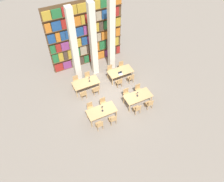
{
  "coord_description": "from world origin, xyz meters",
  "views": [
    {
      "loc": [
        -4.67,
        -9.68,
        12.28
      ],
      "look_at": [
        0.0,
        -0.14,
        0.7
      ],
      "focal_mm": 35.0,
      "sensor_mm": 36.0,
      "label": 1
    }
  ],
  "objects": [
    {
      "name": "chair_3",
      "position": [
        -0.96,
        -0.71,
        0.49
      ],
      "size": [
        0.42,
        0.4,
        0.9
      ],
      "rotation": [
        0.0,
        0.0,
        3.14
      ],
      "color": "tan",
      "rests_on": "ground_plane"
    },
    {
      "name": "chair_0",
      "position": [
        -1.93,
        -2.26,
        0.49
      ],
      "size": [
        0.42,
        0.4,
        0.9
      ],
      "color": "tan",
      "rests_on": "ground_plane"
    },
    {
      "name": "desk_lamp_0",
      "position": [
        -1.38,
        -1.53,
        1.12
      ],
      "size": [
        0.14,
        0.14,
        0.5
      ],
      "color": "#232328",
      "rests_on": "reading_table_0"
    },
    {
      "name": "reading_table_0",
      "position": [
        -1.43,
        -1.48,
        0.7
      ],
      "size": [
        1.96,
        0.98,
        0.78
      ],
      "color": "tan",
      "rests_on": "ground_plane"
    },
    {
      "name": "reading_table_2",
      "position": [
        -1.4,
        1.44,
        0.7
      ],
      "size": [
        1.96,
        0.98,
        0.78
      ],
      "color": "tan",
      "rests_on": "ground_plane"
    },
    {
      "name": "desk_lamp_2",
      "position": [
        -1.1,
        1.42,
        1.12
      ],
      "size": [
        0.14,
        0.14,
        0.5
      ],
      "color": "#232328",
      "rests_on": "reading_table_2"
    },
    {
      "name": "pillar_left",
      "position": [
        -1.47,
        2.98,
        3.0
      ],
      "size": [
        0.45,
        0.45,
        6.0
      ],
      "color": "silver",
      "rests_on": "ground_plane"
    },
    {
      "name": "chair_4",
      "position": [
        0.92,
        -2.21,
        0.49
      ],
      "size": [
        0.42,
        0.4,
        0.9
      ],
      "color": "tan",
      "rests_on": "ground_plane"
    },
    {
      "name": "ground_plane",
      "position": [
        0.0,
        0.0,
        0.0
      ],
      "size": [
        40.0,
        40.0,
        0.0
      ],
      "primitive_type": "plane",
      "color": "gray"
    },
    {
      "name": "chair_7",
      "position": [
        1.91,
        -0.66,
        0.49
      ],
      "size": [
        0.42,
        0.4,
        0.9
      ],
      "rotation": [
        0.0,
        0.0,
        3.14
      ],
      "color": "tan",
      "rests_on": "ground_plane"
    },
    {
      "name": "chair_14",
      "position": [
        2.01,
        0.62,
        0.49
      ],
      "size": [
        0.42,
        0.4,
        0.9
      ],
      "color": "tan",
      "rests_on": "ground_plane"
    },
    {
      "name": "chair_9",
      "position": [
        -1.91,
        2.21,
        0.49
      ],
      "size": [
        0.42,
        0.4,
        0.9
      ],
      "rotation": [
        0.0,
        0.0,
        3.14
      ],
      "color": "tan",
      "rests_on": "ground_plane"
    },
    {
      "name": "chair_13",
      "position": [
        0.98,
        2.17,
        0.49
      ],
      "size": [
        0.42,
        0.4,
        0.9
      ],
      "rotation": [
        0.0,
        0.0,
        3.14
      ],
      "color": "tan",
      "rests_on": "ground_plane"
    },
    {
      "name": "chair_8",
      "position": [
        -1.91,
        0.66,
        0.49
      ],
      "size": [
        0.42,
        0.4,
        0.9
      ],
      "color": "tan",
      "rests_on": "ground_plane"
    },
    {
      "name": "chair_11",
      "position": [
        -0.94,
        2.21,
        0.49
      ],
      "size": [
        0.42,
        0.4,
        0.9
      ],
      "rotation": [
        0.0,
        0.0,
        3.14
      ],
      "color": "tan",
      "rests_on": "ground_plane"
    },
    {
      "name": "chair_12",
      "position": [
        0.98,
        0.62,
        0.49
      ],
      "size": [
        0.42,
        0.4,
        0.9
      ],
      "color": "tan",
      "rests_on": "ground_plane"
    },
    {
      "name": "chair_6",
      "position": [
        1.91,
        -2.21,
        0.49
      ],
      "size": [
        0.42,
        0.4,
        0.9
      ],
      "color": "tan",
      "rests_on": "ground_plane"
    },
    {
      "name": "reading_table_3",
      "position": [
        1.49,
        1.39,
        0.7
      ],
      "size": [
        1.96,
        0.98,
        0.78
      ],
      "color": "tan",
      "rests_on": "ground_plane"
    },
    {
      "name": "reading_table_1",
      "position": [
        1.41,
        -1.43,
        0.7
      ],
      "size": [
        1.96,
        0.98,
        0.78
      ],
      "color": "tan",
      "rests_on": "ground_plane"
    },
    {
      "name": "chair_10",
      "position": [
        -0.94,
        0.66,
        0.49
      ],
      "size": [
        0.42,
        0.4,
        0.9
      ],
      "color": "tan",
      "rests_on": "ground_plane"
    },
    {
      "name": "pillar_right",
      "position": [
        1.47,
        2.98,
        3.0
      ],
      "size": [
        0.45,
        0.45,
        6.0
      ],
      "color": "silver",
      "rests_on": "ground_plane"
    },
    {
      "name": "pillar_center",
      "position": [
        0.0,
        2.98,
        3.0
      ],
      "size": [
        0.45,
        0.45,
        6.0
      ],
      "color": "silver",
      "rests_on": "ground_plane"
    },
    {
      "name": "chair_2",
      "position": [
        -0.96,
        -2.26,
        0.49
      ],
      "size": [
        0.42,
        0.4,
        0.9
      ],
      "color": "tan",
      "rests_on": "ground_plane"
    },
    {
      "name": "chair_15",
      "position": [
        2.01,
        2.17,
        0.49
      ],
      "size": [
        0.42,
        0.4,
        0.9
      ],
      "rotation": [
        0.0,
        0.0,
        3.14
      ],
      "color": "tan",
      "rests_on": "ground_plane"
    },
    {
      "name": "bookshelf_bank",
      "position": [
        -0.01,
        4.48,
        2.65
      ],
      "size": [
        6.1,
        0.35,
        5.5
      ],
      "color": "brown",
      "rests_on": "ground_plane"
    },
    {
      "name": "chair_5",
      "position": [
        0.92,
        -0.66,
        0.49
      ],
      "size": [
        0.42,
        0.4,
        0.9
      ],
      "rotation": [
        0.0,
        0.0,
        3.14
      ],
      "color": "tan",
      "rests_on": "ground_plane"
    },
    {
      "name": "chair_1",
      "position": [
        -1.93,
        -0.71,
        0.49
      ],
      "size": [
        0.42,
        0.4,
        0.9
      ],
      "rotation": [
        0.0,
        0.0,
        3.14
      ],
      "color": "tan",
      "rests_on": "ground_plane"
    },
    {
      "name": "desk_lamp_1",
      "position": [
        1.36,
        -1.4,
        1.05
      ],
      "size": [
        0.14,
        0.14,
        0.4
      ],
      "color": "#232328",
      "rests_on": "reading_table_1"
    },
    {
      "name": "laptop",
      "position": [
        1.33,
        1.1,
        0.82
      ],
      "size": [
        0.32,
        0.22,
        0.21
      ],
      "color": "silver",
      "rests_on": "reading_table_3"
    }
  ]
}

